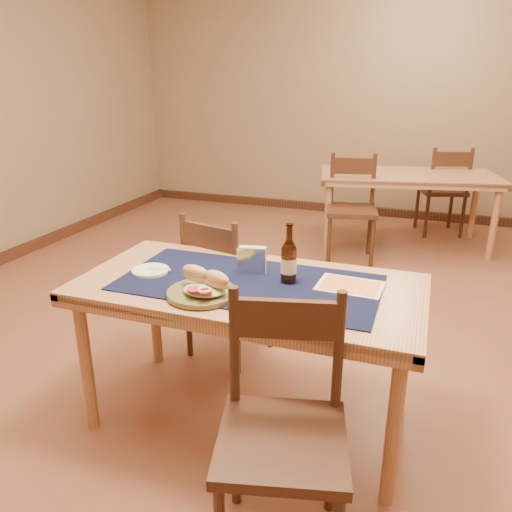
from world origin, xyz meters
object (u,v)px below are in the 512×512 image
(chair_main_near, at_px, (283,428))
(beer_bottle, at_px, (289,261))
(main_table, at_px, (249,299))
(sandwich_plate, at_px, (203,288))
(back_table, at_px, (407,182))
(chair_main_far, at_px, (225,284))
(napkin_holder, at_px, (252,261))

(chair_main_near, distance_m, beer_bottle, 0.80)
(main_table, height_order, sandwich_plate, sandwich_plate)
(back_table, bearing_deg, sandwich_plate, -101.01)
(back_table, bearing_deg, chair_main_far, -108.44)
(main_table, xyz_separation_m, beer_bottle, (0.17, 0.06, 0.19))
(chair_main_near, relative_size, napkin_holder, 6.16)
(back_table, xyz_separation_m, beer_bottle, (-0.35, -3.09, 0.19))
(napkin_holder, bearing_deg, chair_main_near, -62.52)
(chair_main_near, height_order, napkin_holder, chair_main_near)
(main_table, xyz_separation_m, sandwich_plate, (-0.13, -0.21, 0.12))
(chair_main_near, xyz_separation_m, beer_bottle, (-0.18, 0.69, 0.36))
(chair_main_near, bearing_deg, beer_bottle, 105.01)
(sandwich_plate, bearing_deg, main_table, 56.98)
(back_table, relative_size, chair_main_near, 1.92)
(main_table, relative_size, chair_main_near, 1.67)
(back_table, bearing_deg, napkin_holder, -100.20)
(back_table, height_order, napkin_holder, napkin_holder)
(main_table, relative_size, back_table, 0.87)
(beer_bottle, bearing_deg, back_table, 83.60)
(back_table, xyz_separation_m, chair_main_near, (-0.16, -3.78, -0.17))
(chair_main_near, distance_m, napkin_holder, 0.89)
(main_table, distance_m, chair_main_near, 0.74)
(beer_bottle, bearing_deg, chair_main_near, -74.99)
(main_table, bearing_deg, sandwich_plate, -123.02)
(back_table, xyz_separation_m, chair_main_far, (-0.87, -2.62, -0.19))
(back_table, height_order, chair_main_far, chair_main_far)
(sandwich_plate, xyz_separation_m, napkin_holder, (0.11, 0.32, 0.03))
(chair_main_far, xyz_separation_m, chair_main_near, (0.71, -1.16, 0.02))
(chair_main_far, xyz_separation_m, sandwich_plate, (0.22, -0.75, 0.31))
(back_table, height_order, sandwich_plate, sandwich_plate)
(chair_main_far, xyz_separation_m, beer_bottle, (0.52, -0.48, 0.38))
(napkin_holder, bearing_deg, back_table, 79.80)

